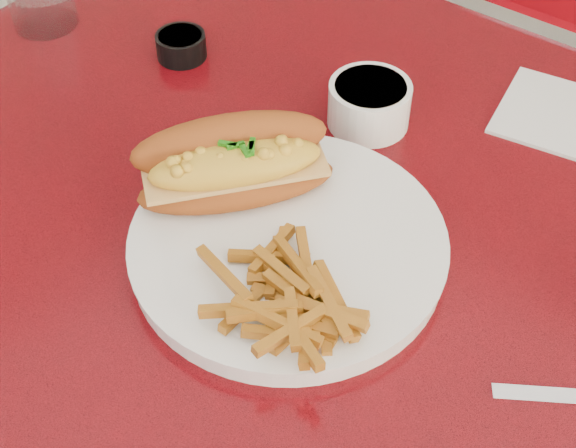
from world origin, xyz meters
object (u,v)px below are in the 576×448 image
Objects in this scene: dinner_plate at (288,245)px; mac_hoagie at (234,164)px; diner_table at (363,319)px; fork at (370,220)px; sauce_cup_left at (181,45)px; gravy_ramekin at (369,103)px.

mac_hoagie is (-0.08, 0.02, 0.04)m from dinner_plate.
fork reaches higher than diner_table.
sauce_cup_left is at bearing 149.02° from dinner_plate.
gravy_ramekin is at bearing 102.54° from dinner_plate.
fork is at bearing -56.47° from gravy_ramekin.
fork is at bearing -18.04° from sauce_cup_left.
mac_hoagie is at bearing 165.86° from dinner_plate.
mac_hoagie is 0.14m from fork.
fork is 1.62× the size of sauce_cup_left.
gravy_ramekin is 0.25m from sauce_cup_left.
sauce_cup_left reaches higher than dinner_plate.
dinner_plate is 0.08m from fork.
fork is (0.13, 0.04, -0.04)m from mac_hoagie.
diner_table is 9.78× the size of fork.
diner_table is 15.89× the size of sauce_cup_left.
mac_hoagie reaches higher than sauce_cup_left.
gravy_ramekin is (-0.09, 0.14, 0.01)m from fork.
fork is 1.16× the size of gravy_ramekin.
dinner_plate is 4.11× the size of sauce_cup_left.
mac_hoagie is at bearing -150.58° from diner_table.
sauce_cup_left reaches higher than diner_table.
diner_table is 0.26m from mac_hoagie.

